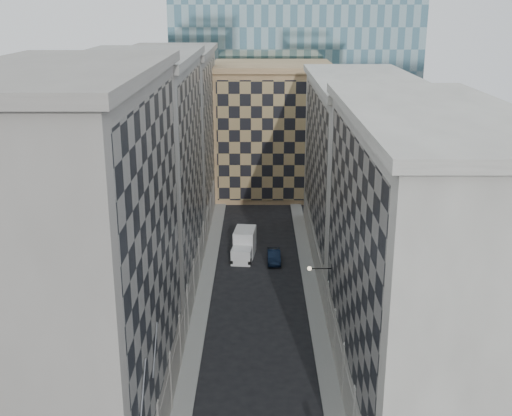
{
  "coord_description": "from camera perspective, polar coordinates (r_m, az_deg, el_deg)",
  "views": [
    {
      "loc": [
        -0.01,
        -24.37,
        26.88
      ],
      "look_at": [
        -0.15,
        15.89,
        13.99
      ],
      "focal_mm": 45.0,
      "sensor_mm": 36.0,
      "label": 1
    }
  ],
  "objects": [
    {
      "name": "sidewalk_west",
      "position": [
        60.84,
        -4.82,
        -8.45
      ],
      "size": [
        1.5,
        100.0,
        0.15
      ],
      "primitive_type": "cube",
      "color": "gray",
      "rests_on": "ground"
    },
    {
      "name": "box_truck",
      "position": [
        71.06,
        -1.07,
        -3.36
      ],
      "size": [
        2.79,
        5.61,
        2.96
      ],
      "rotation": [
        0.0,
        0.0,
        -0.11
      ],
      "color": "white",
      "rests_on": "ground"
    },
    {
      "name": "tan_block",
      "position": [
        93.92,
        1.42,
        7.05
      ],
      "size": [
        16.8,
        14.8,
        18.8
      ],
      "color": "#A48256",
      "rests_on": "ground"
    },
    {
      "name": "bldg_right_b",
      "position": [
        69.38,
        9.24,
        3.31
      ],
      "size": [
        10.8,
        28.8,
        19.7
      ],
      "color": "#ABA89D",
      "rests_on": "ground"
    },
    {
      "name": "bldg_right_a",
      "position": [
        44.07,
        14.54,
        -4.92
      ],
      "size": [
        10.8,
        26.8,
        20.7
      ],
      "color": "#ABA89D",
      "rests_on": "ground"
    },
    {
      "name": "sidewalk_east",
      "position": [
        60.84,
        5.19,
        -8.46
      ],
      "size": [
        1.5,
        100.0,
        0.15
      ],
      "primitive_type": "cube",
      "color": "gray",
      "rests_on": "ground"
    },
    {
      "name": "bldg_left_b",
      "position": [
        60.42,
        -10.19,
        2.55
      ],
      "size": [
        10.8,
        22.8,
        22.7
      ],
      "color": "gray",
      "rests_on": "ground"
    },
    {
      "name": "bldg_left_c",
      "position": [
        81.7,
        -7.5,
        6.27
      ],
      "size": [
        10.8,
        22.8,
        21.7
      ],
      "color": "gray",
      "rests_on": "ground"
    },
    {
      "name": "flagpoles_left",
      "position": [
        36.24,
        -9.47,
        -13.92
      ],
      "size": [
        0.1,
        6.33,
        2.33
      ],
      "color": "gray",
      "rests_on": "ground"
    },
    {
      "name": "bracket_lamp",
      "position": [
        52.79,
        4.97,
        -5.38
      ],
      "size": [
        1.98,
        0.36,
        0.36
      ],
      "color": "black",
      "rests_on": "ground"
    },
    {
      "name": "bldg_left_a",
      "position": [
        39.94,
        -15.68,
        -5.09
      ],
      "size": [
        10.8,
        22.8,
        23.7
      ],
      "color": "gray",
      "rests_on": "ground"
    },
    {
      "name": "church_tower",
      "position": [
        106.37,
        0.21,
        17.79
      ],
      "size": [
        7.2,
        7.2,
        51.5
      ],
      "color": "#302C25",
      "rests_on": "ground"
    },
    {
      "name": "dark_car",
      "position": [
        69.81,
        1.6,
        -4.31
      ],
      "size": [
        1.45,
        4.03,
        1.32
      ],
      "primitive_type": "imported",
      "rotation": [
        0.0,
        0.0,
        0.01
      ],
      "color": "#0D1A32",
      "rests_on": "ground"
    }
  ]
}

